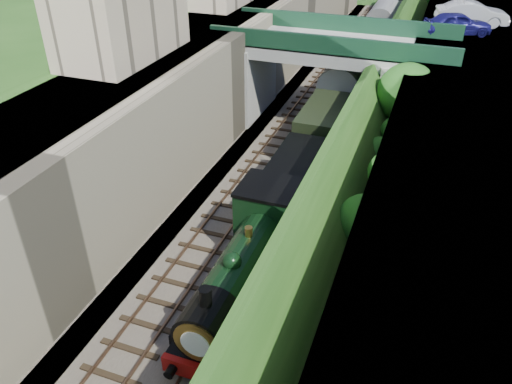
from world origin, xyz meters
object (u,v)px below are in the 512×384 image
road_bridge (340,72)px  tender (296,184)px  car_blue (458,24)px  car_silver (472,14)px  tree (409,95)px  locomotive (248,264)px

road_bridge → tender: (0.26, -11.54, -2.46)m
car_blue → car_silver: (0.92, 3.19, 0.07)m
tender → car_blue: bearing=66.6°
road_bridge → tree: bearing=-41.1°
car_blue → car_silver: size_ratio=0.89×
car_blue → car_silver: 3.32m
tree → tender: tree is taller
tender → road_bridge: bearing=91.3°
car_blue → car_silver: bearing=-38.8°
car_silver → locomotive: size_ratio=0.50×
tree → car_silver: (3.00, 11.71, 2.44)m
road_bridge → car_blue: (7.05, 4.19, 2.95)m
locomotive → tender: size_ratio=1.70×
road_bridge → car_blue: 8.72m
car_silver → car_blue: bearing=153.4°
car_blue → tender: 17.97m
tender → car_silver: bearing=67.8°
road_bridge → car_silver: car_silver is taller
car_silver → locomotive: bearing=153.1°
road_bridge → locomotive: size_ratio=1.56×
car_silver → tender: size_ratio=0.85×
car_blue → car_silver: car_silver is taller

